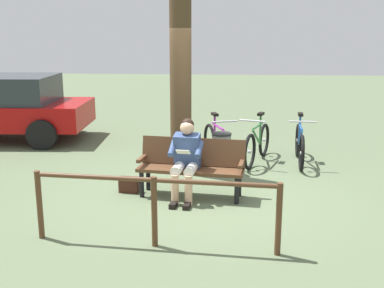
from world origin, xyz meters
TOP-DOWN VIEW (x-y plane):
  - ground_plane at (0.00, 0.00)m, footprint 40.00×40.00m
  - bench at (0.22, 0.03)m, footprint 1.65×0.68m
  - person_reading at (0.29, 0.19)m, footprint 0.53×0.80m
  - handbag at (1.20, -0.01)m, footprint 0.31×0.17m
  - tree_trunk at (0.50, -1.23)m, footprint 0.37×0.37m
  - litter_bin at (-0.22, -1.09)m, footprint 0.34×0.34m
  - bicycle_blue at (-1.69, -1.88)m, footprint 0.48×1.68m
  - bicycle_red at (-0.90, -1.88)m, footprint 0.67×1.61m
  - bicycle_purple at (-0.14, -1.78)m, footprint 0.67×1.61m
  - railing_fence at (0.52, 1.83)m, footprint 2.89×0.32m

SIDE VIEW (x-z plane):
  - ground_plane at x=0.00m, z-range 0.00..0.00m
  - handbag at x=1.20m, z-range 0.00..0.24m
  - bicycle_blue at x=-1.69m, z-range -0.11..0.83m
  - bicycle_red at x=-0.90m, z-range -0.11..0.83m
  - bicycle_purple at x=-0.14m, z-range -0.11..0.83m
  - litter_bin at x=-0.22m, z-range 0.00..0.73m
  - bench at x=0.22m, z-range 0.07..0.94m
  - railing_fence at x=0.52m, z-range 0.16..1.01m
  - person_reading at x=0.29m, z-range 0.06..1.27m
  - tree_trunk at x=0.50m, z-range 0.00..3.37m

